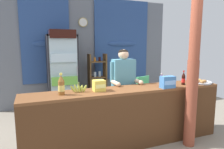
{
  "coord_description": "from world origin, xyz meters",
  "views": [
    {
      "loc": [
        -1.5,
        -2.49,
        1.67
      ],
      "look_at": [
        -0.16,
        0.92,
        1.11
      ],
      "focal_mm": 32.48,
      "sensor_mm": 36.0,
      "label": 1
    }
  ],
  "objects_px": {
    "timber_post": "(193,64)",
    "soda_bottle_iced_tea": "(61,86)",
    "snack_box_instant_noodle": "(99,85)",
    "snack_box_biscuit": "(168,82)",
    "bottle_shelf_rack": "(97,79)",
    "soda_bottle_grape_soda": "(162,80)",
    "stall_counter": "(131,112)",
    "drink_fridge": "(63,67)",
    "banana_bunch": "(79,88)",
    "plastic_lawn_chair": "(139,90)",
    "pastry_tray": "(199,82)",
    "soda_bottle_cola": "(183,79)",
    "shopkeeper": "(123,81)"
  },
  "relations": [
    {
      "from": "timber_post",
      "to": "soda_bottle_grape_soda",
      "type": "xyz_separation_m",
      "value": [
        -0.22,
        0.5,
        -0.32
      ]
    },
    {
      "from": "drink_fridge",
      "to": "bottle_shelf_rack",
      "type": "distance_m",
      "value": 1.0
    },
    {
      "from": "shopkeeper",
      "to": "banana_bunch",
      "type": "relative_size",
      "value": 5.89
    },
    {
      "from": "timber_post",
      "to": "plastic_lawn_chair",
      "type": "height_order",
      "value": "timber_post"
    },
    {
      "from": "drink_fridge",
      "to": "snack_box_instant_noodle",
      "type": "distance_m",
      "value": 2.16
    },
    {
      "from": "snack_box_instant_noodle",
      "to": "pastry_tray",
      "type": "height_order",
      "value": "snack_box_instant_noodle"
    },
    {
      "from": "drink_fridge",
      "to": "soda_bottle_iced_tea",
      "type": "relative_size",
      "value": 6.33
    },
    {
      "from": "drink_fridge",
      "to": "bottle_shelf_rack",
      "type": "bearing_deg",
      "value": 6.99
    },
    {
      "from": "shopkeeper",
      "to": "soda_bottle_cola",
      "type": "bearing_deg",
      "value": -30.81
    },
    {
      "from": "timber_post",
      "to": "soda_bottle_iced_tea",
      "type": "relative_size",
      "value": 8.99
    },
    {
      "from": "snack_box_instant_noodle",
      "to": "snack_box_biscuit",
      "type": "bearing_deg",
      "value": -10.87
    },
    {
      "from": "stall_counter",
      "to": "soda_bottle_iced_tea",
      "type": "relative_size",
      "value": 10.53
    },
    {
      "from": "pastry_tray",
      "to": "shopkeeper",
      "type": "bearing_deg",
      "value": 158.41
    },
    {
      "from": "pastry_tray",
      "to": "banana_bunch",
      "type": "bearing_deg",
      "value": 177.47
    },
    {
      "from": "snack_box_biscuit",
      "to": "pastry_tray",
      "type": "bearing_deg",
      "value": 9.79
    },
    {
      "from": "plastic_lawn_chair",
      "to": "snack_box_biscuit",
      "type": "bearing_deg",
      "value": -104.55
    },
    {
      "from": "bottle_shelf_rack",
      "to": "soda_bottle_iced_tea",
      "type": "relative_size",
      "value": 4.45
    },
    {
      "from": "plastic_lawn_chair",
      "to": "snack_box_instant_noodle",
      "type": "distance_m",
      "value": 2.27
    },
    {
      "from": "snack_box_instant_noodle",
      "to": "pastry_tray",
      "type": "xyz_separation_m",
      "value": [
        1.92,
        -0.07,
        -0.06
      ]
    },
    {
      "from": "stall_counter",
      "to": "snack_box_instant_noodle",
      "type": "relative_size",
      "value": 18.8
    },
    {
      "from": "soda_bottle_grape_soda",
      "to": "banana_bunch",
      "type": "relative_size",
      "value": 0.76
    },
    {
      "from": "plastic_lawn_chair",
      "to": "soda_bottle_cola",
      "type": "bearing_deg",
      "value": -91.37
    },
    {
      "from": "soda_bottle_grape_soda",
      "to": "snack_box_biscuit",
      "type": "height_order",
      "value": "soda_bottle_grape_soda"
    },
    {
      "from": "stall_counter",
      "to": "banana_bunch",
      "type": "height_order",
      "value": "banana_bunch"
    },
    {
      "from": "bottle_shelf_rack",
      "to": "plastic_lawn_chair",
      "type": "bearing_deg",
      "value": -38.6
    },
    {
      "from": "shopkeeper",
      "to": "snack_box_biscuit",
      "type": "height_order",
      "value": "shopkeeper"
    },
    {
      "from": "drink_fridge",
      "to": "soda_bottle_grape_soda",
      "type": "bearing_deg",
      "value": -55.17
    },
    {
      "from": "plastic_lawn_chair",
      "to": "drink_fridge",
      "type": "bearing_deg",
      "value": 161.86
    },
    {
      "from": "timber_post",
      "to": "soda_bottle_cola",
      "type": "distance_m",
      "value": 0.46
    },
    {
      "from": "drink_fridge",
      "to": "shopkeeper",
      "type": "relative_size",
      "value": 1.27
    },
    {
      "from": "bottle_shelf_rack",
      "to": "soda_bottle_grape_soda",
      "type": "relative_size",
      "value": 6.94
    },
    {
      "from": "soda_bottle_iced_tea",
      "to": "soda_bottle_cola",
      "type": "relative_size",
      "value": 1.23
    },
    {
      "from": "stall_counter",
      "to": "drink_fridge",
      "type": "distance_m",
      "value": 2.44
    },
    {
      "from": "bottle_shelf_rack",
      "to": "banana_bunch",
      "type": "xyz_separation_m",
      "value": [
        -0.99,
        -2.23,
        0.28
      ]
    },
    {
      "from": "banana_bunch",
      "to": "stall_counter",
      "type": "bearing_deg",
      "value": -11.13
    },
    {
      "from": "timber_post",
      "to": "snack_box_instant_noodle",
      "type": "relative_size",
      "value": 16.04
    },
    {
      "from": "soda_bottle_cola",
      "to": "pastry_tray",
      "type": "distance_m",
      "value": 0.4
    },
    {
      "from": "stall_counter",
      "to": "bottle_shelf_rack",
      "type": "bearing_deg",
      "value": 85.29
    },
    {
      "from": "snack_box_instant_noodle",
      "to": "banana_bunch",
      "type": "height_order",
      "value": "snack_box_instant_noodle"
    },
    {
      "from": "bottle_shelf_rack",
      "to": "stall_counter",
      "type": "bearing_deg",
      "value": -94.71
    },
    {
      "from": "snack_box_biscuit",
      "to": "banana_bunch",
      "type": "bearing_deg",
      "value": 170.5
    },
    {
      "from": "soda_bottle_grape_soda",
      "to": "banana_bunch",
      "type": "distance_m",
      "value": 1.5
    },
    {
      "from": "bottle_shelf_rack",
      "to": "soda_bottle_grape_soda",
      "type": "height_order",
      "value": "bottle_shelf_rack"
    },
    {
      "from": "bottle_shelf_rack",
      "to": "plastic_lawn_chair",
      "type": "xyz_separation_m",
      "value": [
        0.89,
        -0.71,
        -0.23
      ]
    },
    {
      "from": "soda_bottle_iced_tea",
      "to": "banana_bunch",
      "type": "bearing_deg",
      "value": 12.91
    },
    {
      "from": "drink_fridge",
      "to": "plastic_lawn_chair",
      "type": "bearing_deg",
      "value": -18.14
    },
    {
      "from": "soda_bottle_grape_soda",
      "to": "snack_box_biscuit",
      "type": "xyz_separation_m",
      "value": [
        -0.08,
        -0.28,
        0.01
      ]
    },
    {
      "from": "plastic_lawn_chair",
      "to": "soda_bottle_cola",
      "type": "distance_m",
      "value": 1.74
    },
    {
      "from": "bottle_shelf_rack",
      "to": "snack_box_biscuit",
      "type": "distance_m",
      "value": 2.53
    },
    {
      "from": "soda_bottle_cola",
      "to": "snack_box_biscuit",
      "type": "height_order",
      "value": "soda_bottle_cola"
    }
  ]
}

